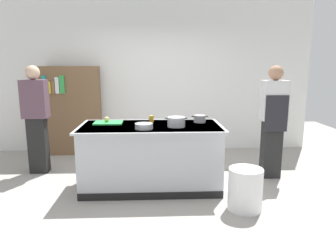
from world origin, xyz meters
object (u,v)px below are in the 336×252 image
(mixing_bowl, at_px, (144,126))
(bookshelf, at_px, (72,111))
(juice_cup, at_px, (151,119))
(stock_pot, at_px, (176,122))
(onion, at_px, (107,119))
(trash_bin, at_px, (245,189))
(person_guest, at_px, (36,117))
(sauce_pan, at_px, (200,119))
(person_chef, at_px, (273,119))

(mixing_bowl, bearing_deg, bookshelf, 125.67)
(mixing_bowl, distance_m, juice_cup, 0.47)
(stock_pot, bearing_deg, onion, 163.35)
(trash_bin, height_order, person_guest, person_guest)
(stock_pot, height_order, juice_cup, stock_pot)
(onion, height_order, trash_bin, onion)
(sauce_pan, bearing_deg, person_guest, 168.59)
(stock_pot, relative_size, mixing_bowl, 1.29)
(mixing_bowl, xyz_separation_m, person_guest, (-1.74, 0.95, -0.03))
(person_chef, xyz_separation_m, person_guest, (-3.68, 0.38, -0.00))
(onion, relative_size, mixing_bowl, 0.33)
(juice_cup, bearing_deg, bookshelf, 134.69)
(person_guest, relative_size, bookshelf, 1.01)
(onion, relative_size, person_guest, 0.04)
(juice_cup, bearing_deg, person_guest, 165.19)
(mixing_bowl, bearing_deg, sauce_pan, 28.47)
(stock_pot, relative_size, person_guest, 0.18)
(person_chef, bearing_deg, sauce_pan, 99.52)
(trash_bin, distance_m, bookshelf, 3.77)
(mixing_bowl, bearing_deg, person_guest, 151.41)
(stock_pot, xyz_separation_m, bookshelf, (-1.89, 1.91, -0.11))
(juice_cup, xyz_separation_m, person_chef, (1.85, 0.10, -0.04))
(stock_pot, distance_m, person_guest, 2.32)
(sauce_pan, relative_size, mixing_bowl, 1.02)
(onion, distance_m, bookshelf, 1.86)
(stock_pot, relative_size, bookshelf, 0.18)
(bookshelf, bearing_deg, trash_bin, -43.80)
(person_guest, bearing_deg, sauce_pan, 79.99)
(trash_bin, distance_m, person_guest, 3.38)
(sauce_pan, xyz_separation_m, bookshelf, (-2.26, 1.60, -0.10))
(onion, xyz_separation_m, juice_cup, (0.64, 0.04, -0.01))
(mixing_bowl, height_order, person_chef, person_chef)
(onion, bearing_deg, stock_pot, -16.65)
(mixing_bowl, distance_m, bookshelf, 2.50)
(mixing_bowl, height_order, juice_cup, juice_cup)
(sauce_pan, distance_m, mixing_bowl, 0.91)
(person_chef, bearing_deg, trash_bin, 150.07)
(onion, bearing_deg, juice_cup, 3.79)
(mixing_bowl, bearing_deg, person_chef, 16.17)
(onion, height_order, mixing_bowl, onion)
(mixing_bowl, xyz_separation_m, bookshelf, (-1.46, 2.03, -0.08))
(onion, distance_m, person_chef, 2.49)
(person_chef, relative_size, bookshelf, 1.01)
(juice_cup, xyz_separation_m, bookshelf, (-1.55, 1.57, -0.10))
(trash_bin, relative_size, bookshelf, 0.30)
(stock_pot, distance_m, mixing_bowl, 0.45)
(stock_pot, height_order, bookshelf, bookshelf)
(onion, bearing_deg, person_chef, 3.29)
(mixing_bowl, relative_size, juice_cup, 2.36)
(stock_pot, height_order, trash_bin, stock_pot)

